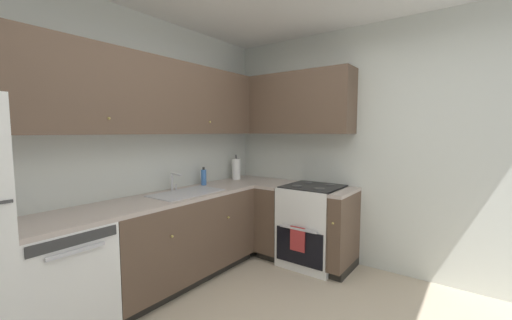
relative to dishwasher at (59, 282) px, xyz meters
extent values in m
cube|color=silver|center=(0.72, 0.33, 0.89)|extent=(3.76, 0.05, 2.64)
cube|color=silver|center=(2.57, -1.47, 0.89)|extent=(0.05, 3.64, 2.64)
cube|color=white|center=(0.00, 0.00, 0.00)|extent=(0.60, 0.60, 0.85)
cube|color=#333333|center=(0.00, -0.30, 0.37)|extent=(0.55, 0.01, 0.07)
cube|color=silver|center=(0.00, -0.32, 0.30)|extent=(0.36, 0.02, 0.02)
cube|color=brown|center=(1.13, 0.00, 0.04)|extent=(1.64, 0.60, 0.76)
cube|color=black|center=(1.13, 0.03, -0.38)|extent=(1.64, 0.54, 0.09)
sphere|color=tan|center=(0.77, -0.31, 0.19)|extent=(0.02, 0.02, 0.02)
sphere|color=tan|center=(1.49, -0.31, 0.19)|extent=(0.02, 0.02, 0.02)
cube|color=#B7A89E|center=(1.12, 0.00, 0.44)|extent=(2.85, 0.60, 0.03)
cube|color=brown|center=(2.25, -0.44, 0.04)|extent=(0.60, 0.28, 0.76)
cube|color=black|center=(2.28, -0.44, -0.38)|extent=(0.54, 0.28, 0.09)
cube|color=brown|center=(2.25, -1.27, 0.04)|extent=(0.60, 0.15, 0.76)
cube|color=black|center=(2.28, -1.27, -0.38)|extent=(0.54, 0.15, 0.09)
sphere|color=tan|center=(1.94, -1.27, 0.19)|extent=(0.02, 0.02, 0.02)
cube|color=#B7A89E|center=(2.25, -0.44, 0.44)|extent=(0.60, 0.28, 0.03)
cube|color=#B7A89E|center=(2.25, -1.27, 0.44)|extent=(0.60, 0.15, 0.03)
cube|color=white|center=(2.27, -0.90, 0.02)|extent=(0.64, 0.62, 0.89)
cube|color=black|center=(1.94, -0.90, -0.14)|extent=(0.02, 0.55, 0.37)
cube|color=silver|center=(1.92, -0.90, 0.06)|extent=(0.02, 0.43, 0.02)
cube|color=black|center=(2.27, -0.90, 0.47)|extent=(0.59, 0.60, 0.01)
cube|color=white|center=(2.57, -0.90, 0.53)|extent=(0.03, 0.60, 0.15)
cylinder|color=#4C4C4C|center=(2.13, -1.03, 0.48)|extent=(0.11, 0.11, 0.01)
cylinder|color=#4C4C4C|center=(2.13, -0.76, 0.48)|extent=(0.11, 0.11, 0.01)
cylinder|color=#4C4C4C|center=(2.41, -1.03, 0.48)|extent=(0.11, 0.11, 0.01)
cylinder|color=#4C4C4C|center=(2.41, -0.76, 0.48)|extent=(0.11, 0.11, 0.01)
cube|color=#B23333|center=(1.92, -0.89, -0.05)|extent=(0.02, 0.17, 0.26)
cube|color=brown|center=(0.96, 0.14, 1.41)|extent=(2.53, 0.32, 0.71)
sphere|color=tan|center=(0.41, -0.03, 1.18)|extent=(0.02, 0.02, 0.02)
sphere|color=tan|center=(1.52, -0.03, 1.18)|extent=(0.02, 0.02, 0.02)
cube|color=brown|center=(2.39, -0.49, 1.41)|extent=(0.32, 1.57, 0.71)
cube|color=#B7B7BC|center=(1.18, -0.03, 0.46)|extent=(0.71, 0.40, 0.01)
cube|color=gray|center=(1.18, -0.03, 0.41)|extent=(0.66, 0.36, 0.09)
cube|color=#99999E|center=(1.18, -0.03, 0.43)|extent=(0.02, 0.35, 0.06)
cylinder|color=silver|center=(1.18, 0.20, 0.55)|extent=(0.02, 0.02, 0.19)
cylinder|color=silver|center=(1.18, 0.13, 0.64)|extent=(0.02, 0.15, 0.02)
cylinder|color=silver|center=(1.23, 0.20, 0.49)|extent=(0.02, 0.02, 0.06)
cylinder|color=#3F72BF|center=(1.62, 0.18, 0.55)|extent=(0.06, 0.06, 0.18)
cylinder|color=#262626|center=(1.62, 0.18, 0.65)|extent=(0.03, 0.03, 0.03)
cylinder|color=white|center=(2.18, 0.16, 0.59)|extent=(0.11, 0.11, 0.27)
cylinder|color=#3F3F3F|center=(2.18, 0.16, 0.61)|extent=(0.02, 0.02, 0.33)
camera|label=1|loc=(-0.87, -2.40, 1.08)|focal=21.62mm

